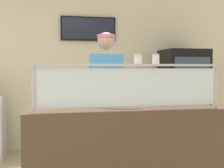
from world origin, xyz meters
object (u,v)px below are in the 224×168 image
Objects in this scene: pizza_server at (117,103)px; pepper_flake_shaker at (156,60)px; parmesan_shaker at (138,60)px; pizza_tray at (121,105)px; drink_fridge at (183,99)px; worker_figure at (107,96)px.

pepper_flake_shaker reaches higher than pizza_server.
pizza_server is 0.51m from parmesan_shaker.
pepper_flake_shaker is (0.29, -0.28, 0.42)m from pizza_server.
pizza_tray is 1.66× the size of pizza_server.
pizza_tray is 0.58m from pepper_flake_shaker.
parmesan_shaker is at bearing 180.00° from pepper_flake_shaker.
drink_fridge is (1.28, 2.19, -0.58)m from pepper_flake_shaker.
pizza_server is 3.34× the size of parmesan_shaker.
pizza_server is 2.48m from drink_fridge.
drink_fridge is at bearing 51.10° from pizza_tray.
pepper_flake_shaker is at bearing -120.36° from drink_fridge.
worker_figure is (-0.10, 0.98, -0.40)m from parmesan_shaker.
pizza_tray is at bearing 104.92° from parmesan_shaker.
pepper_flake_shaker is at bearing -50.29° from pizza_tray.
worker_figure is (0.03, 0.70, 0.02)m from pizza_server.
drink_fridge reaches higher than pizza_tray.
pizza_tray is 0.26× the size of worker_figure.
pizza_tray is at bearing 31.18° from pizza_server.
worker_figure is (-0.26, 0.98, -0.40)m from pepper_flake_shaker.
pepper_flake_shaker is 2.60m from drink_fridge.
worker_figure is at bearing 95.77° from pizza_server.
parmesan_shaker is at bearing -57.42° from pizza_server.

